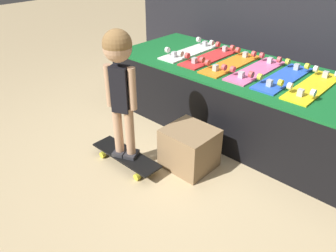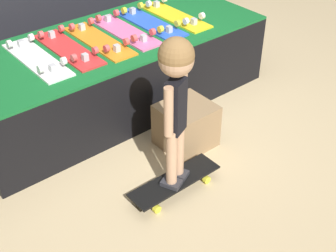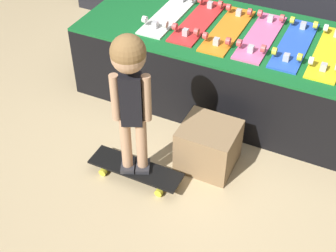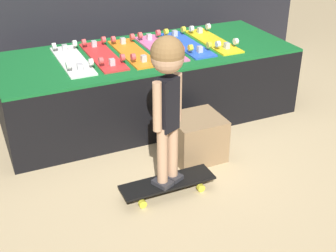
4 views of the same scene
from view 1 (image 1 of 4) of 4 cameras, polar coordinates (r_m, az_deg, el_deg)
name	(u,v)px [view 1 (image 1 of 4)]	position (r m, az deg, el deg)	size (l,w,h in m)	color
ground_plane	(195,154)	(2.81, 4.65, -4.82)	(16.00, 16.00, 0.00)	tan
display_rack	(239,98)	(3.14, 12.31, 4.74)	(2.46, 0.98, 0.59)	black
skateboard_white_on_rack	(190,51)	(3.37, 3.89, 12.91)	(0.20, 0.73, 0.09)	white
skateboard_red_on_rack	(210,57)	(3.22, 7.38, 11.91)	(0.20, 0.73, 0.09)	red
skateboard_orange_on_rack	(231,63)	(3.07, 10.91, 10.69)	(0.20, 0.73, 0.09)	orange
skateboard_pink_on_rack	(256,70)	(2.97, 15.11, 9.46)	(0.20, 0.73, 0.09)	pink
skateboard_blue_on_rack	(283,77)	(2.87, 19.46, 8.04)	(0.20, 0.73, 0.09)	blue
skateboard_yellow_on_rack	(313,86)	(2.78, 23.97, 6.43)	(0.20, 0.73, 0.09)	yellow
skateboard_on_floor	(126,156)	(2.67, -7.32, -5.25)	(0.64, 0.19, 0.09)	black
child	(119,72)	(2.33, -8.47, 9.24)	(0.22, 0.20, 1.00)	#2D2D33
storage_box	(189,148)	(2.59, 3.76, -3.87)	(0.37, 0.35, 0.33)	#8E704C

